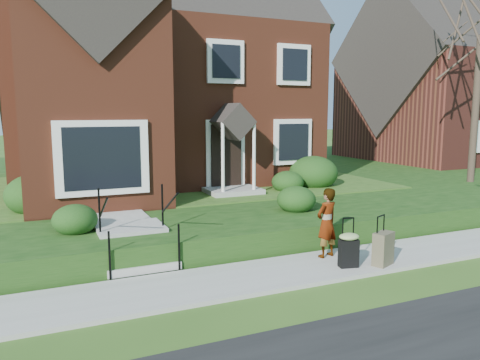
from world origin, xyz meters
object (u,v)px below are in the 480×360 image
suitcase_olive (383,249)px  suitcase_black (349,248)px  front_steps (135,241)px  woman (327,223)px

suitcase_olive → suitcase_black: bearing=143.6°
front_steps → suitcase_black: bearing=-30.4°
woman → suitcase_black: 0.81m
woman → suitcase_black: size_ratio=1.49×
woman → suitcase_olive: size_ratio=1.46×
front_steps → woman: size_ratio=1.38×
front_steps → suitcase_olive: (4.44, -2.36, -0.06)m
woman → suitcase_black: woman is taller
suitcase_black → woman: bearing=105.2°
woman → suitcase_black: bearing=76.4°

